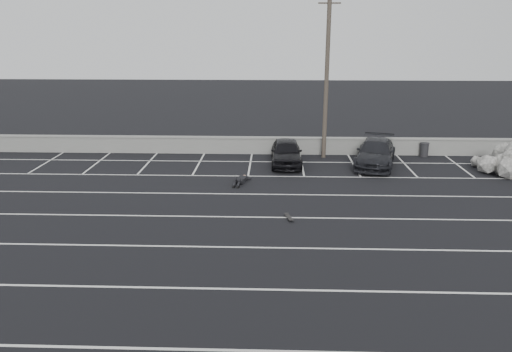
{
  "coord_description": "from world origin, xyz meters",
  "views": [
    {
      "loc": [
        -0.69,
        -16.49,
        7.62
      ],
      "look_at": [
        -1.46,
        5.69,
        1.0
      ],
      "focal_mm": 35.0,
      "sensor_mm": 36.0,
      "label": 1
    }
  ],
  "objects_px": {
    "utility_pole": "(327,77)",
    "person": "(242,177)",
    "trash_bin": "(424,150)",
    "car_right": "(376,153)",
    "car_left": "(286,152)",
    "skateboard": "(289,217)"
  },
  "relations": [
    {
      "from": "car_left",
      "to": "utility_pole",
      "type": "height_order",
      "value": "utility_pole"
    },
    {
      "from": "utility_pole",
      "to": "skateboard",
      "type": "distance_m",
      "value": 11.65
    },
    {
      "from": "person",
      "to": "car_left",
      "type": "bearing_deg",
      "value": 69.0
    },
    {
      "from": "car_right",
      "to": "person",
      "type": "height_order",
      "value": "car_right"
    },
    {
      "from": "utility_pole",
      "to": "trash_bin",
      "type": "height_order",
      "value": "utility_pole"
    },
    {
      "from": "trash_bin",
      "to": "car_right",
      "type": "bearing_deg",
      "value": -147.44
    },
    {
      "from": "car_right",
      "to": "person",
      "type": "xyz_separation_m",
      "value": [
        -7.46,
        -3.42,
        -0.51
      ]
    },
    {
      "from": "car_right",
      "to": "skateboard",
      "type": "height_order",
      "value": "car_right"
    },
    {
      "from": "car_left",
      "to": "trash_bin",
      "type": "distance_m",
      "value": 8.78
    },
    {
      "from": "trash_bin",
      "to": "person",
      "type": "bearing_deg",
      "value": -152.74
    },
    {
      "from": "trash_bin",
      "to": "car_left",
      "type": "bearing_deg",
      "value": -165.86
    },
    {
      "from": "car_left",
      "to": "car_right",
      "type": "height_order",
      "value": "car_right"
    },
    {
      "from": "utility_pole",
      "to": "skateboard",
      "type": "height_order",
      "value": "utility_pole"
    },
    {
      "from": "utility_pole",
      "to": "person",
      "type": "xyz_separation_m",
      "value": [
        -4.68,
        -5.2,
        -4.62
      ]
    },
    {
      "from": "person",
      "to": "skateboard",
      "type": "height_order",
      "value": "person"
    },
    {
      "from": "car_left",
      "to": "person",
      "type": "bearing_deg",
      "value": -124.58
    },
    {
      "from": "car_left",
      "to": "trash_bin",
      "type": "relative_size",
      "value": 5.04
    },
    {
      "from": "car_right",
      "to": "trash_bin",
      "type": "distance_m",
      "value": 4.05
    },
    {
      "from": "car_left",
      "to": "utility_pole",
      "type": "xyz_separation_m",
      "value": [
        2.33,
        1.74,
        4.11
      ]
    },
    {
      "from": "car_left",
      "to": "car_right",
      "type": "distance_m",
      "value": 5.11
    },
    {
      "from": "car_left",
      "to": "car_right",
      "type": "bearing_deg",
      "value": -0.67
    },
    {
      "from": "trash_bin",
      "to": "skateboard",
      "type": "distance_m",
      "value": 13.77
    }
  ]
}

